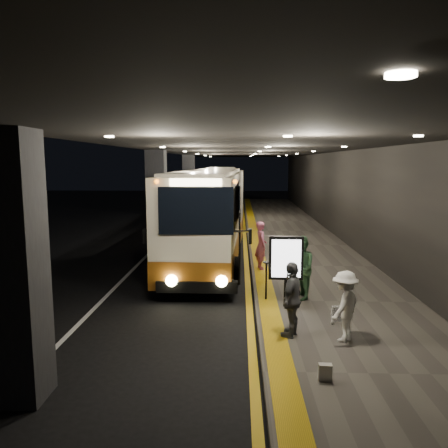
{
  "coord_description": "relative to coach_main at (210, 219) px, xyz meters",
  "views": [
    {
      "loc": [
        2.07,
        -14.66,
        3.88
      ],
      "look_at": [
        1.52,
        0.69,
        1.7
      ],
      "focal_mm": 35.0,
      "sensor_mm": 36.0,
      "label": 1
    }
  ],
  "objects": [
    {
      "name": "coach_main",
      "position": [
        0.0,
        0.0,
        0.0
      ],
      "size": [
        2.71,
        11.19,
        3.46
      ],
      "rotation": [
        0.0,
        0.0,
        -0.04
      ],
      "color": "beige",
      "rests_on": "ground"
    },
    {
      "name": "terminal_wall",
      "position": [
        6.09,
        2.69,
        1.34
      ],
      "size": [
        0.1,
        50.0,
        6.0
      ],
      "primitive_type": "cube",
      "color": "black",
      "rests_on": "ground"
    },
    {
      "name": "sidewalk",
      "position": [
        3.84,
        2.69,
        -1.59
      ],
      "size": [
        4.5,
        50.0,
        0.15
      ],
      "primitive_type": "cube",
      "color": "#514C44",
      "rests_on": "ground"
    },
    {
      "name": "support_columns",
      "position": [
        -2.41,
        1.69,
        0.54
      ],
      "size": [
        0.8,
        24.8,
        4.4
      ],
      "color": "black",
      "rests_on": "ground"
    },
    {
      "name": "passenger_waiting_green",
      "position": [
        2.84,
        -5.29,
        -0.64
      ],
      "size": [
        0.65,
        0.92,
        1.75
      ],
      "primitive_type": "imported",
      "rotation": [
        0.0,
        0.0,
        -1.41
      ],
      "color": "#417649",
      "rests_on": "sidewalk"
    },
    {
      "name": "info_sign",
      "position": [
        2.36,
        -5.95,
        -0.26
      ],
      "size": [
        0.88,
        0.15,
        1.86
      ],
      "rotation": [
        0.0,
        0.0,
        -0.04
      ],
      "color": "black",
      "rests_on": "sidewalk"
    },
    {
      "name": "bag_plain",
      "position": [
        2.65,
        -9.82,
        -1.37
      ],
      "size": [
        0.24,
        0.15,
        0.29
      ],
      "primitive_type": "cube",
      "rotation": [
        0.0,
        0.0,
        -0.06
      ],
      "color": "beige",
      "rests_on": "sidewalk"
    },
    {
      "name": "passenger_boarding",
      "position": [
        1.92,
        -1.93,
        -0.67
      ],
      "size": [
        0.52,
        0.68,
        1.69
      ],
      "primitive_type": "imported",
      "rotation": [
        0.0,
        0.0,
        1.76
      ],
      "color": "#D6648A",
      "rests_on": "sidewalk"
    },
    {
      "name": "bag_polka",
      "position": [
        3.5,
        -6.96,
        -1.33
      ],
      "size": [
        0.3,
        0.14,
        0.36
      ],
      "primitive_type": "cube",
      "rotation": [
        0.0,
        0.0,
        0.06
      ],
      "color": "black",
      "rests_on": "sidewalk"
    },
    {
      "name": "passenger_waiting_white",
      "position": [
        3.37,
        -8.1,
        -0.76
      ],
      "size": [
        0.96,
        1.04,
        1.5
      ],
      "primitive_type": "imported",
      "rotation": [
        0.0,
        0.0,
        -2.25
      ],
      "color": "silver",
      "rests_on": "sidewalk"
    },
    {
      "name": "tactile_strip",
      "position": [
        1.94,
        2.69,
        -1.51
      ],
      "size": [
        0.5,
        50.0,
        0.01
      ],
      "primitive_type": "cube",
      "color": "gold",
      "rests_on": "sidewalk"
    },
    {
      "name": "ground",
      "position": [
        -0.91,
        -2.31,
        -1.66
      ],
      "size": [
        90.0,
        90.0,
        0.0
      ],
      "primitive_type": "plane",
      "color": "black"
    },
    {
      "name": "lane_line_white",
      "position": [
        -2.71,
        2.69,
        -1.66
      ],
      "size": [
        0.12,
        50.0,
        0.01
      ],
      "primitive_type": "cube",
      "color": "silver",
      "rests_on": "ground"
    },
    {
      "name": "canopy",
      "position": [
        1.59,
        2.69,
        2.94
      ],
      "size": [
        9.0,
        50.0,
        0.4
      ],
      "primitive_type": "cube",
      "color": "black",
      "rests_on": "support_columns"
    },
    {
      "name": "passenger_waiting_grey",
      "position": [
        2.29,
        -7.89,
        -0.69
      ],
      "size": [
        0.84,
        1.08,
        1.64
      ],
      "primitive_type": "imported",
      "rotation": [
        0.0,
        0.0,
        -1.99
      ],
      "color": "#494A4E",
      "rests_on": "sidewalk"
    },
    {
      "name": "coach_second",
      "position": [
        -0.12,
        13.16,
        -0.02
      ],
      "size": [
        2.53,
        10.94,
        3.42
      ],
      "rotation": [
        0.0,
        0.0,
        0.02
      ],
      "color": "beige",
      "rests_on": "ground"
    },
    {
      "name": "kerb_stripe_yellow",
      "position": [
        1.44,
        2.69,
        -1.66
      ],
      "size": [
        0.18,
        50.0,
        0.01
      ],
      "primitive_type": "cube",
      "color": "gold",
      "rests_on": "ground"
    },
    {
      "name": "stanchion_post",
      "position": [
        1.9,
        -5.39,
        -0.99
      ],
      "size": [
        0.05,
        0.05,
        1.04
      ],
      "primitive_type": "cylinder",
      "color": "black",
      "rests_on": "sidewalk"
    }
  ]
}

